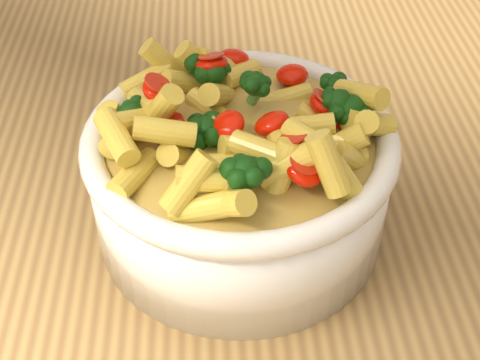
{
  "coord_description": "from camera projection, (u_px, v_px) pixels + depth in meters",
  "views": [
    {
      "loc": [
        0.07,
        -0.42,
        1.29
      ],
      "look_at": [
        0.09,
        -0.03,
        0.95
      ],
      "focal_mm": 50.0,
      "sensor_mm": 36.0,
      "label": 1
    }
  ],
  "objects": [
    {
      "name": "pasta_salad",
      "position": [
        240.0,
        113.0,
        0.48
      ],
      "size": [
        0.19,
        0.19,
        0.04
      ],
      "color": "#F3D64C",
      "rests_on": "serving_bowl"
    },
    {
      "name": "serving_bowl",
      "position": [
        240.0,
        179.0,
        0.52
      ],
      "size": [
        0.24,
        0.24,
        0.1
      ],
      "color": "white",
      "rests_on": "table"
    },
    {
      "name": "table",
      "position": [
        140.0,
        284.0,
        0.64
      ],
      "size": [
        1.2,
        0.8,
        0.9
      ],
      "color": "#A88348",
      "rests_on": "ground"
    }
  ]
}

